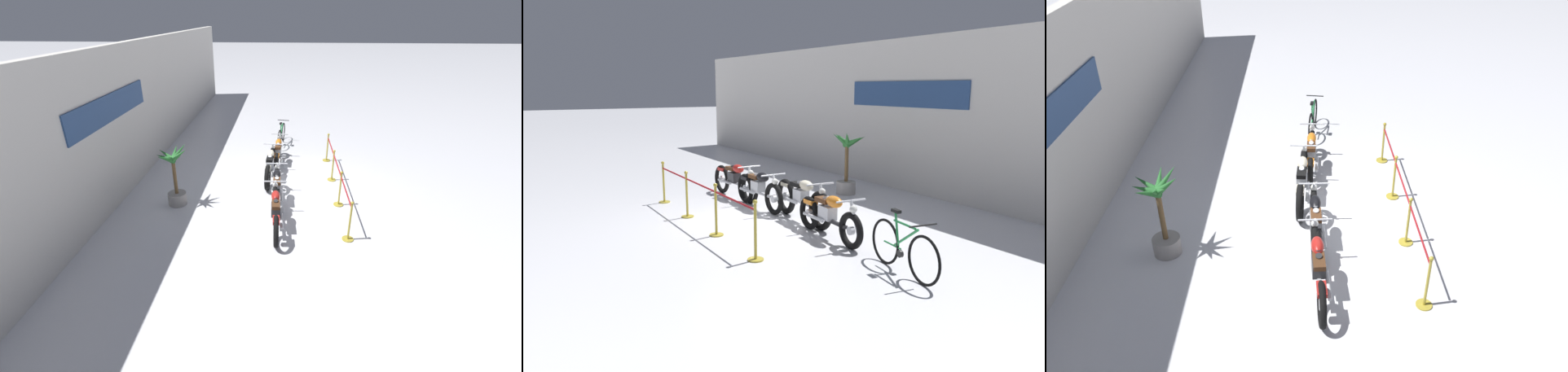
# 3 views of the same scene
# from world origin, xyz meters

# --- Properties ---
(ground_plane) EXTENTS (120.00, 120.00, 0.00)m
(ground_plane) POSITION_xyz_m (0.00, 0.00, 0.00)
(ground_plane) COLOR silver
(back_wall) EXTENTS (28.00, 0.29, 4.20)m
(back_wall) POSITION_xyz_m (-0.00, 5.12, 2.10)
(back_wall) COLOR silver
(back_wall) RESTS_ON ground
(motorcycle_red_0) EXTENTS (2.35, 0.62, 0.97)m
(motorcycle_red_0) POSITION_xyz_m (-2.10, 0.49, 0.49)
(motorcycle_red_0) COLOR black
(motorcycle_red_0) RESTS_ON ground
(motorcycle_black_1) EXTENTS (2.16, 0.62, 0.95)m
(motorcycle_black_1) POSITION_xyz_m (-0.76, 0.49, 0.47)
(motorcycle_black_1) COLOR black
(motorcycle_black_1) RESTS_ON ground
(motorcycle_cream_2) EXTENTS (2.37, 0.62, 0.99)m
(motorcycle_cream_2) POSITION_xyz_m (0.78, 0.74, 0.49)
(motorcycle_cream_2) COLOR black
(motorcycle_cream_2) RESTS_ON ground
(motorcycle_orange_3) EXTENTS (2.18, 0.62, 0.92)m
(motorcycle_orange_3) POSITION_xyz_m (2.11, 0.51, 0.45)
(motorcycle_orange_3) COLOR black
(motorcycle_orange_3) RESTS_ON ground
(bicycle) EXTENTS (1.77, 0.48, 0.99)m
(bicycle) POSITION_xyz_m (4.24, 0.42, 0.40)
(bicycle) COLOR black
(bicycle) RESTS_ON ground
(potted_palm_left_of_row) EXTENTS (1.02, 0.90, 1.80)m
(potted_palm_left_of_row) POSITION_xyz_m (-1.06, 3.34, 0.87)
(potted_palm_left_of_row) COLOR gray
(potted_palm_left_of_row) RESTS_ON ground
(stanchion_far_left) EXTENTS (5.17, 0.28, 1.05)m
(stanchion_far_left) POSITION_xyz_m (-1.12, -1.28, 0.65)
(stanchion_far_left) COLOR gold
(stanchion_far_left) RESTS_ON ground
(stanchion_mid_left) EXTENTS (0.28, 0.28, 1.05)m
(stanchion_mid_left) POSITION_xyz_m (-0.84, -1.28, 0.36)
(stanchion_mid_left) COLOR gold
(stanchion_mid_left) RESTS_ON ground
(stanchion_mid_right) EXTENTS (0.28, 0.28, 1.05)m
(stanchion_mid_right) POSITION_xyz_m (0.83, -1.28, 0.36)
(stanchion_mid_right) COLOR gold
(stanchion_mid_right) RESTS_ON ground
(stanchion_far_right) EXTENTS (0.28, 0.28, 1.05)m
(stanchion_far_right) POSITION_xyz_m (2.52, -1.28, 0.36)
(stanchion_far_right) COLOR gold
(stanchion_far_right) RESTS_ON ground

